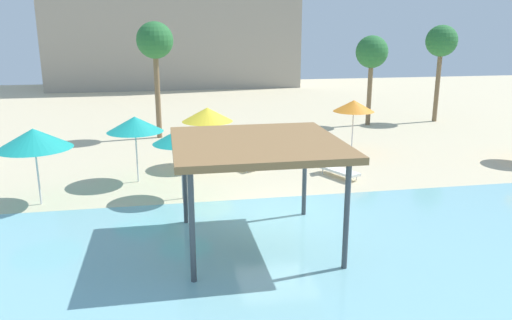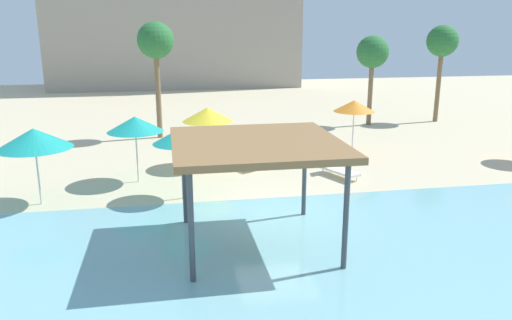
{
  "view_description": "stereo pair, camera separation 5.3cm",
  "coord_description": "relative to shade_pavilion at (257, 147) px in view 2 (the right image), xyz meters",
  "views": [
    {
      "loc": [
        -3.39,
        -14.74,
        5.89
      ],
      "look_at": [
        -0.31,
        2.0,
        1.3
      ],
      "focal_mm": 35.2,
      "sensor_mm": 36.0,
      "label": 1
    },
    {
      "loc": [
        -3.33,
        -14.75,
        5.89
      ],
      "look_at": [
        -0.31,
        2.0,
        1.3
      ],
      "focal_mm": 35.2,
      "sensor_mm": 36.0,
      "label": 2
    }
  ],
  "objects": [
    {
      "name": "ground_plane",
      "position": [
        1.04,
        2.1,
        -2.78
      ],
      "size": [
        80.0,
        80.0,
        0.0
      ],
      "primitive_type": "plane",
      "color": "beige"
    },
    {
      "name": "lagoon_water",
      "position": [
        1.04,
        -3.15,
        -2.76
      ],
      "size": [
        44.0,
        13.5,
        0.04
      ],
      "primitive_type": "cube",
      "color": "#7AB7C1",
      "rests_on": "ground"
    },
    {
      "name": "shade_pavilion",
      "position": [
        0.0,
        0.0,
        0.0
      ],
      "size": [
        4.42,
        4.42,
        2.96
      ],
      "color": "#42474C",
      "rests_on": "ground"
    },
    {
      "name": "beach_umbrella_teal_0",
      "position": [
        -3.49,
        6.48,
        -0.51
      ],
      "size": [
        2.13,
        2.13,
        2.57
      ],
      "color": "silver",
      "rests_on": "ground"
    },
    {
      "name": "beach_umbrella_orange_1",
      "position": [
        6.33,
        9.37,
        -0.54
      ],
      "size": [
        1.92,
        1.92,
        2.51
      ],
      "color": "silver",
      "rests_on": "ground"
    },
    {
      "name": "beach_umbrella_teal_3",
      "position": [
        -6.63,
        4.48,
        -0.49
      ],
      "size": [
        2.44,
        2.44,
        2.62
      ],
      "color": "silver",
      "rests_on": "ground"
    },
    {
      "name": "beach_umbrella_yellow_4",
      "position": [
        -0.6,
        8.21,
        -0.52
      ],
      "size": [
        2.15,
        2.15,
        2.55
      ],
      "color": "silver",
      "rests_on": "ground"
    },
    {
      "name": "beach_umbrella_teal_6",
      "position": [
        -1.86,
        4.2,
        -0.54
      ],
      "size": [
        1.93,
        1.93,
        2.51
      ],
      "color": "silver",
      "rests_on": "ground"
    },
    {
      "name": "lounge_chair_0",
      "position": [
        0.66,
        7.86,
        -2.45
      ],
      "size": [
        1.42,
        1.96,
        0.74
      ],
      "rotation": [
        0.0,
        0.0,
        -1.09
      ],
      "color": "white",
      "rests_on": "ground"
    },
    {
      "name": "lounge_chair_2",
      "position": [
        4.34,
        5.81,
        -2.45
      ],
      "size": [
        1.32,
        1.98,
        0.74
      ],
      "rotation": [
        0.0,
        0.0,
        -1.15
      ],
      "color": "white",
      "rests_on": "ground"
    },
    {
      "name": "palm_tree_0",
      "position": [
        -2.69,
        14.43,
        2.21
      ],
      "size": [
        1.9,
        1.9,
        6.09
      ],
      "color": "brown",
      "rests_on": "ground"
    },
    {
      "name": "palm_tree_1",
      "position": [
        9.81,
        15.77,
        1.48
      ],
      "size": [
        1.9,
        1.9,
        5.32
      ],
      "color": "brown",
      "rests_on": "ground"
    },
    {
      "name": "palm_tree_2",
      "position": [
        14.41,
        16.1,
        2.05
      ],
      "size": [
        1.9,
        1.9,
        5.91
      ],
      "color": "brown",
      "rests_on": "ground"
    }
  ]
}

